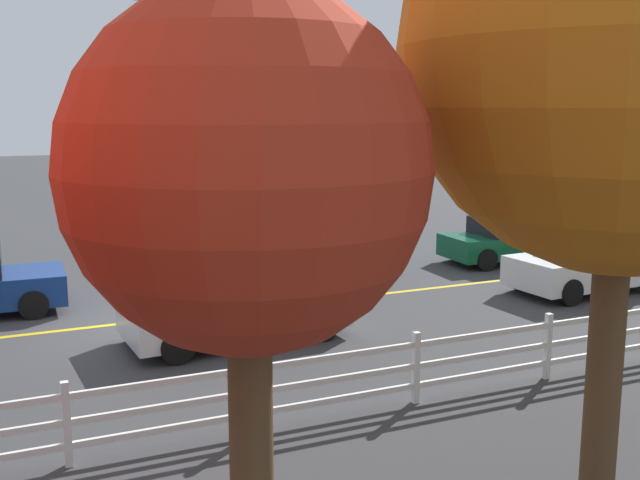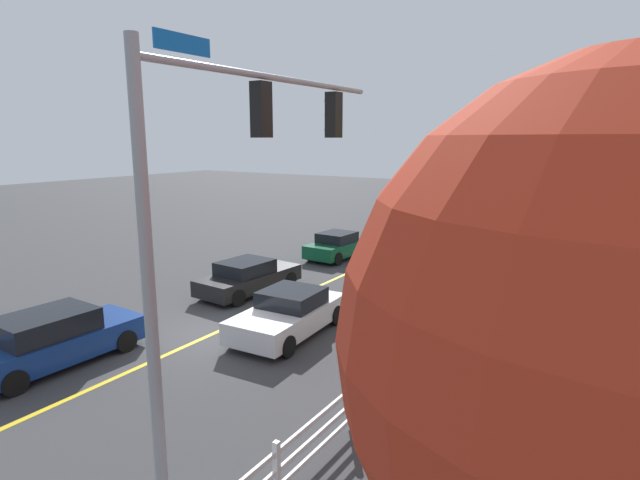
{
  "view_description": "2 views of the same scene",
  "coord_description": "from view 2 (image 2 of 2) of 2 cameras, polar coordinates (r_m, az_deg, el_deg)",
  "views": [
    {
      "loc": [
        2.91,
        15.87,
        4.6
      ],
      "look_at": [
        -3.3,
        1.93,
        1.87
      ],
      "focal_mm": 42.08,
      "sensor_mm": 36.0,
      "label": 1
    },
    {
      "loc": [
        10.77,
        10.94,
        6.06
      ],
      "look_at": [
        -2.99,
        2.2,
        2.78
      ],
      "focal_mm": 28.46,
      "sensor_mm": 36.0,
      "label": 2
    }
  ],
  "objects": [
    {
      "name": "ground_plane",
      "position": [
        16.51,
        -12.3,
        -10.43
      ],
      "size": [
        120.0,
        120.0,
        0.0
      ],
      "primitive_type": "plane",
      "color": "#38383A"
    },
    {
      "name": "lane_center_stripe",
      "position": [
        19.35,
        -3.92,
        -6.88
      ],
      "size": [
        28.0,
        0.16,
        0.01
      ],
      "primitive_type": "cube",
      "color": "gold",
      "rests_on": "ground_plane"
    },
    {
      "name": "signal_assembly",
      "position": [
        9.01,
        -9.85,
        6.32
      ],
      "size": [
        6.71,
        0.38,
        7.59
      ],
      "color": "gray",
      "rests_on": "ground_plane"
    },
    {
      "name": "car_0",
      "position": [
        20.37,
        -8.05,
        -4.14
      ],
      "size": [
        4.54,
        2.11,
        1.34
      ],
      "rotation": [
        0.0,
        0.0,
        3.08
      ],
      "color": "black",
      "rests_on": "ground_plane"
    },
    {
      "name": "car_1",
      "position": [
        16.08,
        -3.5,
        -8.25
      ],
      "size": [
        4.42,
        2.21,
        1.39
      ],
      "rotation": [
        0.0,
        0.0,
        0.06
      ],
      "color": "silver",
      "rests_on": "ground_plane"
    },
    {
      "name": "car_2",
      "position": [
        23.92,
        9.2,
        -1.66
      ],
      "size": [
        4.05,
        2.06,
        1.49
      ],
      "rotation": [
        0.0,
        0.0,
        0.05
      ],
      "color": "silver",
      "rests_on": "ground_plane"
    },
    {
      "name": "car_3",
      "position": [
        26.03,
        2.11,
        -0.62
      ],
      "size": [
        4.18,
        1.97,
        1.36
      ],
      "rotation": [
        0.0,
        0.0,
        3.1
      ],
      "color": "#0C4C2D",
      "rests_on": "ground_plane"
    },
    {
      "name": "car_4",
      "position": [
        15.71,
        -27.77,
        -9.82
      ],
      "size": [
        4.56,
        2.03,
        1.5
      ],
      "rotation": [
        0.0,
        0.0,
        3.11
      ],
      "color": "navy",
      "rests_on": "ground_plane"
    },
    {
      "name": "white_rail_fence",
      "position": [
        15.53,
        13.07,
        -9.51
      ],
      "size": [
        26.1,
        0.1,
        1.15
      ],
      "color": "white",
      "rests_on": "ground_plane"
    },
    {
      "name": "tree_0",
      "position": [
        13.92,
        28.78,
        6.32
      ],
      "size": [
        4.65,
        4.65,
        7.51
      ],
      "color": "brown",
      "rests_on": "ground_plane"
    },
    {
      "name": "tree_2",
      "position": [
        10.14,
        25.44,
        -1.28
      ],
      "size": [
        3.17,
        3.17,
        5.66
      ],
      "color": "brown",
      "rests_on": "ground_plane"
    },
    {
      "name": "tree_3",
      "position": [
        5.35,
        31.22,
        -10.21
      ],
      "size": [
        5.18,
        5.18,
        6.84
      ],
      "color": "brown",
      "rests_on": "ground_plane"
    },
    {
      "name": "tree_4",
      "position": [
        25.4,
        29.67,
        6.46
      ],
      "size": [
        3.55,
        3.55,
        6.35
      ],
      "color": "brown",
      "rests_on": "ground_plane"
    },
    {
      "name": "tree_5",
      "position": [
        17.98,
        24.39,
        6.13
      ],
      "size": [
        4.06,
        4.06,
        6.77
      ],
      "color": "brown",
      "rests_on": "ground_plane"
    }
  ]
}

